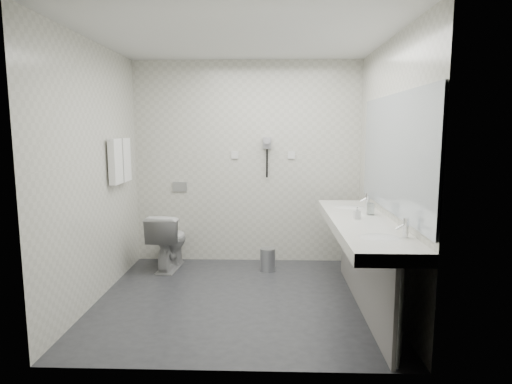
{
  "coord_description": "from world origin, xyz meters",
  "views": [
    {
      "loc": [
        0.29,
        -4.1,
        1.66
      ],
      "look_at": [
        0.15,
        0.15,
        1.05
      ],
      "focal_mm": 30.47,
      "sensor_mm": 36.0,
      "label": 1
    }
  ],
  "objects": [
    {
      "name": "towel_far",
      "position": [
        -1.34,
        0.69,
        1.33
      ],
      "size": [
        0.07,
        0.24,
        0.48
      ],
      "primitive_type": "cube",
      "color": "white",
      "rests_on": "towel_rail"
    },
    {
      "name": "basin_far",
      "position": [
        1.12,
        0.45,
        0.83
      ],
      "size": [
        0.4,
        0.31,
        0.05
      ],
      "primitive_type": "ellipsoid",
      "color": "silver",
      "rests_on": "vanity_counter"
    },
    {
      "name": "towel_rail",
      "position": [
        -1.35,
        0.55,
        1.55
      ],
      "size": [
        0.02,
        0.62,
        0.02
      ],
      "primitive_type": "cylinder",
      "rotation": [
        1.57,
        0.0,
        0.0
      ],
      "color": "silver",
      "rests_on": "wall_left"
    },
    {
      "name": "vanity_post_far",
      "position": [
        1.18,
        0.84,
        0.38
      ],
      "size": [
        0.06,
        0.06,
        0.75
      ],
      "primitive_type": "cylinder",
      "color": "silver",
      "rests_on": "floor"
    },
    {
      "name": "vanity_post_near",
      "position": [
        1.18,
        -1.24,
        0.38
      ],
      "size": [
        0.06,
        0.06,
        0.75
      ],
      "primitive_type": "cylinder",
      "color": "silver",
      "rests_on": "floor"
    },
    {
      "name": "floor",
      "position": [
        0.0,
        0.0,
        0.0
      ],
      "size": [
        2.8,
        2.8,
        0.0
      ],
      "primitive_type": "plane",
      "color": "#292A2E",
      "rests_on": "ground"
    },
    {
      "name": "switch_plate_b",
      "position": [
        0.55,
        1.29,
        1.35
      ],
      "size": [
        0.09,
        0.02,
        0.09
      ],
      "primitive_type": "cube",
      "color": "silver",
      "rests_on": "wall_back"
    },
    {
      "name": "basin_near",
      "position": [
        1.12,
        -0.85,
        0.83
      ],
      "size": [
        0.4,
        0.31,
        0.05
      ],
      "primitive_type": "ellipsoid",
      "color": "silver",
      "rests_on": "vanity_counter"
    },
    {
      "name": "ceiling",
      "position": [
        0.0,
        0.0,
        2.5
      ],
      "size": [
        2.8,
        2.8,
        0.0
      ],
      "primitive_type": "plane",
      "rotation": [
        3.14,
        0.0,
        0.0
      ],
      "color": "silver",
      "rests_on": "wall_back"
    },
    {
      "name": "towel_near",
      "position": [
        -1.34,
        0.41,
        1.33
      ],
      "size": [
        0.07,
        0.24,
        0.48
      ],
      "primitive_type": "cube",
      "color": "white",
      "rests_on": "towel_rail"
    },
    {
      "name": "vanity_panel",
      "position": [
        1.15,
        -0.2,
        0.38
      ],
      "size": [
        0.03,
        2.15,
        0.75
      ],
      "primitive_type": "cube",
      "color": "gray",
      "rests_on": "floor"
    },
    {
      "name": "wall_front",
      "position": [
        0.0,
        -1.3,
        1.25
      ],
      "size": [
        2.8,
        0.0,
        2.8
      ],
      "primitive_type": "plane",
      "rotation": [
        -1.57,
        0.0,
        0.0
      ],
      "color": "beige",
      "rests_on": "floor"
    },
    {
      "name": "wall_back",
      "position": [
        0.0,
        1.3,
        1.25
      ],
      "size": [
        2.8,
        0.0,
        2.8
      ],
      "primitive_type": "plane",
      "rotation": [
        1.57,
        0.0,
        0.0
      ],
      "color": "beige",
      "rests_on": "floor"
    },
    {
      "name": "glass_right",
      "position": [
        1.26,
        0.07,
        0.91
      ],
      "size": [
        0.07,
        0.07,
        0.11
      ],
      "primitive_type": "cylinder",
      "rotation": [
        0.0,
        0.0,
        0.24
      ],
      "color": "silver",
      "rests_on": "vanity_counter"
    },
    {
      "name": "dryer_barrel",
      "position": [
        0.25,
        1.2,
        1.53
      ],
      "size": [
        0.08,
        0.14,
        0.08
      ],
      "primitive_type": "cylinder",
      "rotation": [
        1.57,
        0.0,
        0.0
      ],
      "color": "#99979D",
      "rests_on": "dryer_cradle"
    },
    {
      "name": "flush_plate",
      "position": [
        -0.85,
        1.29,
        0.95
      ],
      "size": [
        0.18,
        0.02,
        0.12
      ],
      "primitive_type": "cube",
      "color": "#B2B5BA",
      "rests_on": "wall_back"
    },
    {
      "name": "dryer_cradle",
      "position": [
        0.25,
        1.27,
        1.5
      ],
      "size": [
        0.1,
        0.04,
        0.14
      ],
      "primitive_type": "cube",
      "color": "#99979D",
      "rests_on": "wall_back"
    },
    {
      "name": "pedal_bin",
      "position": [
        0.27,
        0.88,
        0.13
      ],
      "size": [
        0.24,
        0.24,
        0.26
      ],
      "primitive_type": "cylinder",
      "rotation": [
        0.0,
        0.0,
        -0.42
      ],
      "color": "#B2B5BA",
      "rests_on": "floor"
    },
    {
      "name": "soap_bottle_a",
      "position": [
        1.09,
        -0.16,
        0.91
      ],
      "size": [
        0.06,
        0.06,
        0.12
      ],
      "primitive_type": "imported",
      "rotation": [
        0.0,
        0.0,
        0.19
      ],
      "color": "white",
      "rests_on": "vanity_counter"
    },
    {
      "name": "dryer_cord",
      "position": [
        0.25,
        1.26,
        1.25
      ],
      "size": [
        0.02,
        0.02,
        0.35
      ],
      "primitive_type": "cylinder",
      "color": "black",
      "rests_on": "dryer_cradle"
    },
    {
      "name": "bin_lid",
      "position": [
        0.27,
        0.88,
        0.26
      ],
      "size": [
        0.18,
        0.18,
        0.02
      ],
      "primitive_type": "cylinder",
      "color": "#B2B5BA",
      "rests_on": "pedal_bin"
    },
    {
      "name": "faucet_near",
      "position": [
        1.32,
        -0.85,
        0.92
      ],
      "size": [
        0.04,
        0.04,
        0.15
      ],
      "primitive_type": "cylinder",
      "color": "silver",
      "rests_on": "vanity_counter"
    },
    {
      "name": "toilet",
      "position": [
        -0.93,
        0.93,
        0.34
      ],
      "size": [
        0.43,
        0.7,
        0.68
      ],
      "primitive_type": "imported",
      "rotation": [
        0.0,
        0.0,
        3.06
      ],
      "color": "silver",
      "rests_on": "floor"
    },
    {
      "name": "wall_right",
      "position": [
        1.4,
        0.0,
        1.25
      ],
      "size": [
        0.0,
        2.6,
        2.6
      ],
      "primitive_type": "plane",
      "rotation": [
        1.57,
        0.0,
        -1.57
      ],
      "color": "beige",
      "rests_on": "floor"
    },
    {
      "name": "glass_left",
      "position": [
        1.26,
        0.01,
        0.91
      ],
      "size": [
        0.08,
        0.08,
        0.11
      ],
      "primitive_type": "cylinder",
      "rotation": [
        0.0,
        0.0,
        -0.35
      ],
      "color": "silver",
      "rests_on": "vanity_counter"
    },
    {
      "name": "switch_plate_a",
      "position": [
        -0.15,
        1.29,
        1.35
      ],
      "size": [
        0.09,
        0.02,
        0.09
      ],
      "primitive_type": "cube",
      "color": "silver",
      "rests_on": "wall_back"
    },
    {
      "name": "vanity_counter",
      "position": [
        1.12,
        -0.2,
        0.8
      ],
      "size": [
        0.55,
        2.2,
        0.1
      ],
      "primitive_type": "cube",
      "color": "silver",
      "rests_on": "floor"
    },
    {
      "name": "mirror",
      "position": [
        1.39,
        -0.2,
        1.45
      ],
      "size": [
        0.02,
        2.2,
        1.05
      ],
      "primitive_type": "cube",
      "color": "#B2BCC6",
      "rests_on": "wall_right"
    },
    {
      "name": "wall_left",
      "position": [
        -1.4,
        0.0,
        1.25
      ],
      "size": [
        0.0,
        2.6,
        2.6
      ],
      "primitive_type": "plane",
      "rotation": [
        1.57,
        0.0,
        1.57
      ],
      "color": "beige",
      "rests_on": "floor"
    },
    {
      "name": "faucet_far",
      "position": [
        1.32,
        0.45,
        0.92
      ],
      "size": [
        0.04,
        0.04,
        0.15
      ],
      "primitive_type": "cylinder",
      "color": "silver",
      "rests_on": "vanity_counter"
    }
  ]
}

